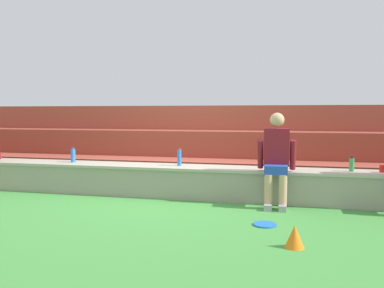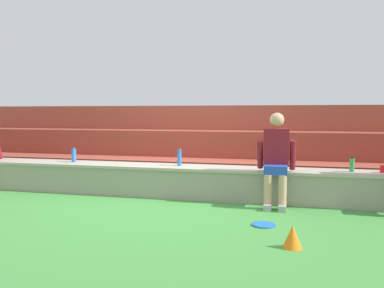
# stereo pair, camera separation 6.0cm
# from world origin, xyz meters

# --- Properties ---
(ground_plane) EXTENTS (80.00, 80.00, 0.00)m
(ground_plane) POSITION_xyz_m (0.00, 0.00, 0.00)
(ground_plane) COLOR #428E3D
(stone_seating_wall) EXTENTS (9.72, 0.58, 0.48)m
(stone_seating_wall) POSITION_xyz_m (0.00, 0.27, 0.25)
(stone_seating_wall) COLOR gray
(stone_seating_wall) RESTS_ON ground
(brick_bleachers) EXTENTS (11.83, 1.99, 1.44)m
(brick_bleachers) POSITION_xyz_m (0.00, 1.92, 0.56)
(brick_bleachers) COLOR #964030
(brick_bleachers) RESTS_ON ground
(person_center) EXTENTS (0.52, 0.52, 1.30)m
(person_center) POSITION_xyz_m (1.57, -0.04, 0.68)
(person_center) COLOR tan
(person_center) RESTS_ON ground
(water_bottle_mid_left) EXTENTS (0.06, 0.06, 0.28)m
(water_bottle_mid_left) POSITION_xyz_m (0.09, 0.31, 0.61)
(water_bottle_mid_left) COLOR blue
(water_bottle_mid_left) RESTS_ON stone_seating_wall
(water_bottle_near_left) EXTENTS (0.07, 0.07, 0.21)m
(water_bottle_near_left) POSITION_xyz_m (2.60, 0.29, 0.57)
(water_bottle_near_left) COLOR green
(water_bottle_near_left) RESTS_ON stone_seating_wall
(water_bottle_mid_right) EXTENTS (0.07, 0.07, 0.24)m
(water_bottle_mid_right) POSITION_xyz_m (-1.74, 0.31, 0.59)
(water_bottle_mid_right) COLOR blue
(water_bottle_mid_right) RESTS_ON stone_seating_wall
(plastic_cup_right_end) EXTENTS (0.08, 0.08, 0.10)m
(plastic_cup_right_end) POSITION_xyz_m (3.00, 0.28, 0.53)
(plastic_cup_right_end) COLOR red
(plastic_cup_right_end) RESTS_ON stone_seating_wall
(frisbee) EXTENTS (0.27, 0.27, 0.02)m
(frisbee) POSITION_xyz_m (1.47, -1.01, 0.01)
(frisbee) COLOR blue
(frisbee) RESTS_ON ground
(sports_cone) EXTENTS (0.19, 0.19, 0.22)m
(sports_cone) POSITION_xyz_m (1.78, -1.70, 0.11)
(sports_cone) COLOR orange
(sports_cone) RESTS_ON ground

